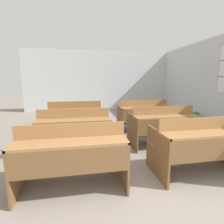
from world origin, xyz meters
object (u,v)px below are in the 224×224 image
object	(u,v)px
bench_front_left	(72,154)
bench_second_left	(74,129)
bench_third_right	(143,114)
bench_third_left	(75,116)
bench_front_right	(200,144)
wastepaper_bin	(195,117)
bench_second_right	(163,124)

from	to	relation	value
bench_front_left	bench_second_left	xyz separation A→B (m)	(-0.01, 1.19, 0.00)
bench_third_right	bench_third_left	bearing A→B (deg)	179.25
bench_front_right	wastepaper_bin	bearing A→B (deg)	55.21
bench_third_left	bench_third_right	world-z (taller)	same
bench_third_right	wastepaper_bin	size ratio (longest dim) A/B	4.30
bench_second_left	bench_third_left	xyz separation A→B (m)	(-0.01, 1.22, 0.00)
bench_third_right	wastepaper_bin	world-z (taller)	bench_third_right
bench_front_right	wastepaper_bin	distance (m)	3.82
bench_second_right	wastepaper_bin	world-z (taller)	bench_second_right
bench_second_left	bench_third_left	bearing A→B (deg)	90.30
bench_second_right	bench_third_right	size ratio (longest dim) A/B	1.00
bench_front_right	bench_second_left	xyz separation A→B (m)	(-1.87, 1.16, 0.00)
bench_third_left	wastepaper_bin	distance (m)	4.13
bench_front_right	bench_third_left	bearing A→B (deg)	128.23
bench_third_left	bench_third_right	bearing A→B (deg)	-0.75
bench_third_left	bench_front_right	bearing A→B (deg)	-51.77
bench_front_right	bench_second_left	bearing A→B (deg)	148.16
wastepaper_bin	bench_front_right	bearing A→B (deg)	-124.79
bench_second_left	wastepaper_bin	distance (m)	4.51
bench_third_right	wastepaper_bin	distance (m)	2.34
bench_second_left	bench_third_right	bearing A→B (deg)	32.80
bench_front_left	bench_second_right	size ratio (longest dim) A/B	1.00
bench_front_left	bench_third_right	bearing A→B (deg)	52.29
bench_second_left	bench_third_right	distance (m)	2.20
bench_second_left	wastepaper_bin	size ratio (longest dim) A/B	4.30
wastepaper_bin	bench_third_right	bearing A→B (deg)	-160.44
bench_front_left	bench_second_left	size ratio (longest dim) A/B	1.00
bench_front_right	bench_second_right	world-z (taller)	same
bench_front_left	bench_second_right	bearing A→B (deg)	33.12
bench_front_right	bench_third_right	size ratio (longest dim) A/B	1.00
bench_front_left	bench_third_right	distance (m)	3.01
bench_third_left	bench_second_right	bearing A→B (deg)	-33.03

